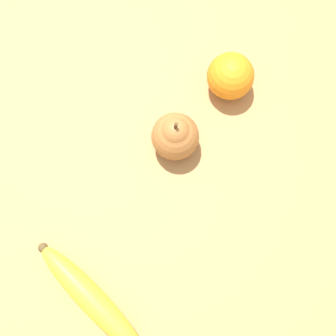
% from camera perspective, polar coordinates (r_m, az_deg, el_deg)
% --- Properties ---
extents(ground_plane, '(3.00, 3.00, 0.00)m').
position_cam_1_polar(ground_plane, '(0.72, -2.40, -1.01)').
color(ground_plane, '#A87A47').
extents(banana, '(0.22, 0.06, 0.04)m').
position_cam_1_polar(banana, '(0.69, -9.17, -15.67)').
color(banana, yellow).
rests_on(banana, ground_plane).
extents(orange, '(0.07, 0.07, 0.07)m').
position_cam_1_polar(orange, '(0.74, 7.62, 11.04)').
color(orange, orange).
rests_on(orange, ground_plane).
extents(pear, '(0.07, 0.07, 0.09)m').
position_cam_1_polar(pear, '(0.70, 0.88, 3.96)').
color(pear, '#A36633').
rests_on(pear, ground_plane).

